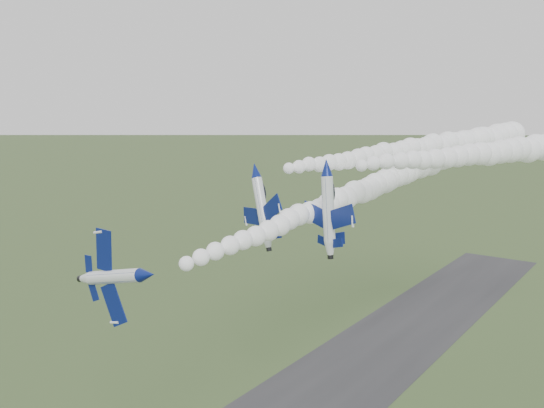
% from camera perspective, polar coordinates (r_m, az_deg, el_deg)
% --- Properties ---
extents(jet_lead, '(4.09, 13.72, 11.11)m').
position_cam_1_polar(jet_lead, '(67.84, -11.72, -6.56)').
color(jet_lead, white).
extents(smoke_trail_jet_lead, '(7.21, 78.70, 5.09)m').
position_cam_1_polar(smoke_trail_jet_lead, '(99.52, 7.34, 0.79)').
color(smoke_trail_jet_lead, white).
extents(jet_pair_left, '(10.86, 13.14, 4.52)m').
position_cam_1_polar(jet_pair_left, '(92.48, -1.64, 3.20)').
color(jet_pair_left, white).
extents(smoke_trail_jet_pair_left, '(28.76, 57.22, 5.32)m').
position_cam_1_polar(smoke_trail_jet_pair_left, '(113.02, 13.16, 5.03)').
color(smoke_trail_jet_pair_left, white).
extents(jet_pair_right, '(11.87, 13.65, 3.58)m').
position_cam_1_polar(jet_pair_right, '(85.74, 5.09, 3.48)').
color(jet_pair_right, white).
extents(smoke_trail_jet_pair_right, '(34.70, 69.99, 5.94)m').
position_cam_1_polar(smoke_trail_jet_pair_right, '(113.88, 21.83, 4.74)').
color(smoke_trail_jet_pair_right, white).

